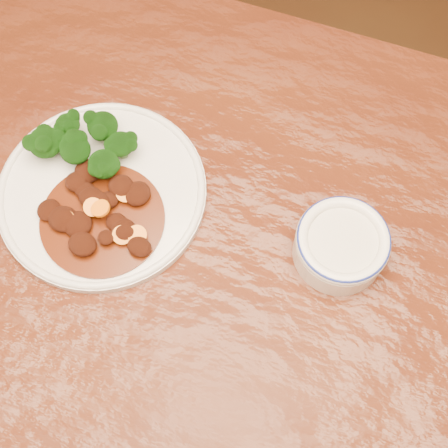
% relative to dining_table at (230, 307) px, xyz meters
% --- Properties ---
extents(ground, '(4.00, 4.00, 0.00)m').
position_rel_dining_table_xyz_m(ground, '(0.00, 0.00, -0.67)').
color(ground, '#421E10').
rests_on(ground, ground).
extents(dining_table, '(1.57, 1.01, 0.75)m').
position_rel_dining_table_xyz_m(dining_table, '(0.00, 0.00, 0.00)').
color(dining_table, '#4C1F0D').
rests_on(dining_table, ground).
extents(dinner_plate, '(0.28, 0.28, 0.02)m').
position_rel_dining_table_xyz_m(dinner_plate, '(-0.21, 0.05, 0.09)').
color(dinner_plate, silver).
rests_on(dinner_plate, dining_table).
extents(broccoli_florets, '(0.13, 0.10, 0.05)m').
position_rel_dining_table_xyz_m(broccoli_florets, '(-0.26, 0.09, 0.12)').
color(broccoli_florets, '#568243').
rests_on(broccoli_florets, dinner_plate).
extents(mince_stew, '(0.16, 0.16, 0.03)m').
position_rel_dining_table_xyz_m(mince_stew, '(-0.20, 0.02, 0.10)').
color(mince_stew, '#4F1D08').
rests_on(mince_stew, dinner_plate).
extents(dip_bowl, '(0.12, 0.12, 0.05)m').
position_rel_dining_table_xyz_m(dip_bowl, '(0.11, 0.10, 0.11)').
color(dip_bowl, silver).
rests_on(dip_bowl, dining_table).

